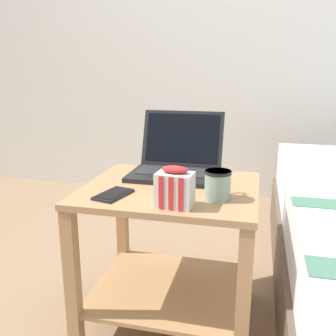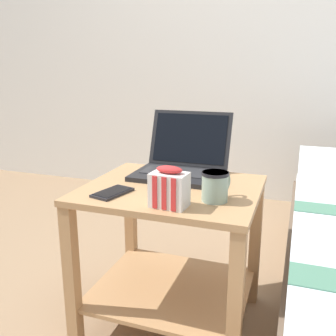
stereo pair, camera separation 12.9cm
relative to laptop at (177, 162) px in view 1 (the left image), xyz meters
The scene contains 7 objects.
ground_plane 0.63m from the laptop, 84.95° to the right, with size 8.00×8.00×0.00m, color #937556.
back_wall 1.59m from the laptop, 89.40° to the left, with size 8.00×0.05×2.50m.
bedside_table 0.30m from the laptop, 84.95° to the right, with size 0.62×0.54×0.56m.
laptop is the anchor object (origin of this frame).
mug_front_left 0.33m from the laptop, 53.46° to the right, with size 0.09×0.12×0.10m.
snack_bag 0.37m from the laptop, 78.57° to the right, with size 0.12×0.09×0.13m.
cell_phone 0.35m from the laptop, 115.27° to the right, with size 0.11×0.16×0.01m.
Camera 1 is at (0.30, -1.26, 0.97)m, focal length 40.00 mm.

